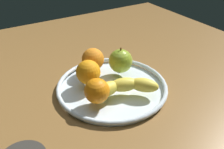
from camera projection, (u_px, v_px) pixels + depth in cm
name	position (u px, v px, depth cm)	size (l,w,h in cm)	color
ground_plane	(112.00, 95.00, 67.90)	(126.16, 126.16, 4.00)	brown
fruit_bowl	(112.00, 86.00, 66.34)	(30.73, 30.73, 1.80)	silver
banana	(124.00, 87.00, 61.43)	(17.98, 9.99, 3.70)	yellow
apple	(121.00, 61.00, 69.51)	(7.03, 7.03, 7.83)	#8BA62B
orange_back_right	(97.00, 91.00, 57.73)	(6.29, 6.29, 6.29)	orange
orange_front_left	(88.00, 72.00, 64.59)	(6.72, 6.72, 6.72)	orange
orange_back_left	(93.00, 59.00, 70.73)	(6.69, 6.69, 6.69)	orange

